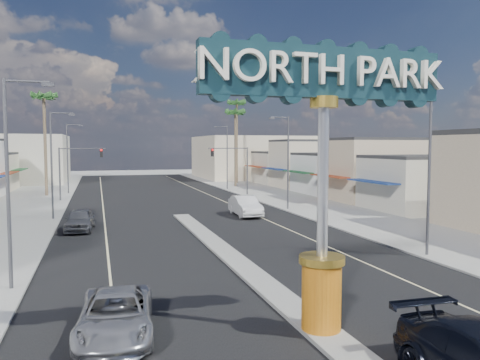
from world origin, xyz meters
TOP-DOWN VIEW (x-y plane):
  - ground at (0.00, 30.00)m, footprint 160.00×160.00m
  - road at (0.00, 30.00)m, footprint 20.00×120.00m
  - median_island at (0.00, 14.00)m, footprint 1.30×30.00m
  - sidewalk_left at (-14.00, 30.00)m, footprint 8.00×120.00m
  - sidewalk_right at (14.00, 30.00)m, footprint 8.00×120.00m
  - storefront_row_right at (24.00, 43.00)m, footprint 12.00×42.00m
  - backdrop_far_left at (-22.00, 75.00)m, footprint 20.00×20.00m
  - backdrop_far_right at (22.00, 75.00)m, footprint 20.00×20.00m
  - gateway_sign at (0.00, 1.98)m, footprint 8.20×1.50m
  - traffic_signal_left at (-9.18, 43.99)m, footprint 5.09×0.45m
  - traffic_signal_right at (9.18, 43.99)m, footprint 5.09×0.45m
  - streetlight_l_near at (-10.43, 10.00)m, footprint 2.03×0.22m
  - streetlight_l_mid at (-10.43, 30.00)m, footprint 2.03×0.22m
  - streetlight_l_far at (-10.43, 52.00)m, footprint 2.03×0.22m
  - streetlight_r_near at (10.43, 10.00)m, footprint 2.03×0.22m
  - streetlight_r_mid at (10.43, 30.00)m, footprint 2.03×0.22m
  - streetlight_r_far at (10.43, 52.00)m, footprint 2.03×0.22m
  - palm_left_far at (-13.00, 50.00)m, footprint 2.60×2.60m
  - palm_right_mid at (13.00, 56.00)m, footprint 2.60×2.60m
  - palm_right_far at (15.00, 62.00)m, footprint 2.60×2.60m
  - suv_left at (-6.50, 3.75)m, footprint 2.82×5.30m
  - car_parked_left at (-8.27, 24.21)m, footprint 2.29×4.85m
  - car_parked_right at (5.50, 27.56)m, footprint 2.02×5.41m

SIDE VIEW (x-z plane):
  - ground at x=0.00m, z-range 0.00..0.00m
  - road at x=0.00m, z-range 0.00..0.01m
  - sidewalk_left at x=-14.00m, z-range 0.00..0.12m
  - sidewalk_right at x=14.00m, z-range 0.00..0.12m
  - median_island at x=0.00m, z-range 0.00..0.16m
  - suv_left at x=-6.50m, z-range 0.00..1.42m
  - car_parked_left at x=-8.27m, z-range 0.00..1.60m
  - car_parked_right at x=5.50m, z-range 0.00..1.77m
  - storefront_row_right at x=24.00m, z-range 0.00..6.00m
  - backdrop_far_left at x=-22.00m, z-range 0.00..8.00m
  - backdrop_far_right at x=22.00m, z-range 0.00..8.00m
  - traffic_signal_left at x=-9.18m, z-range 1.27..7.27m
  - traffic_signal_right at x=9.18m, z-range 1.27..7.27m
  - streetlight_l_near at x=-10.43m, z-range 0.57..9.57m
  - streetlight_l_mid at x=-10.43m, z-range 0.57..9.57m
  - streetlight_l_far at x=-10.43m, z-range 0.57..9.57m
  - streetlight_r_near at x=10.43m, z-range 0.57..9.57m
  - streetlight_r_mid at x=10.43m, z-range 0.57..9.57m
  - streetlight_r_far at x=10.43m, z-range 0.57..9.57m
  - gateway_sign at x=0.00m, z-range 1.35..10.50m
  - palm_right_mid at x=13.00m, z-range 4.55..16.65m
  - palm_left_far at x=-13.00m, z-range 4.95..18.05m
  - palm_right_far at x=15.00m, z-range 5.34..19.44m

